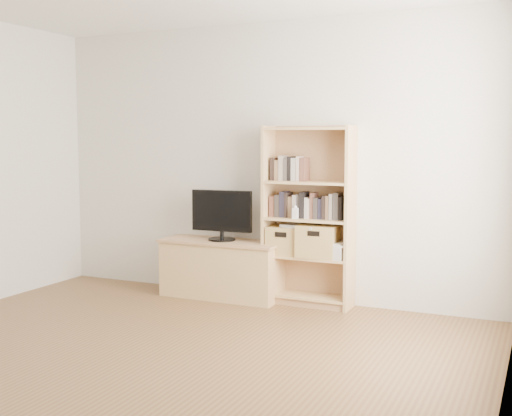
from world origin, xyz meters
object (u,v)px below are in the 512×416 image
Objects in this scene: tv_stand at (222,270)px; laptop at (302,226)px; bookshelf at (308,216)px; television at (222,216)px; basket_left at (286,240)px; baby_monitor at (295,213)px; basket_right at (318,241)px.

tv_stand is 3.41× the size of laptop.
television is (-0.85, -0.07, -0.03)m from bookshelf.
bookshelf is 4.84× the size of laptop.
tv_stand is 0.70× the size of bookshelf.
television reaches higher than basket_left.
basket_right is at bearing 23.47° from baby_monitor.
basket_left is at bearing -178.81° from bookshelf.
bookshelf is 16.66× the size of baby_monitor.
laptop is at bearing 4.54° from tv_stand.
basket_left is at bearing 177.31° from basket_right.
bookshelf is 0.85m from television.
basket_left reaches higher than tv_stand.
basket_left is 0.89× the size of basket_right.
laptop is at bearing -172.69° from bookshelf.
television is 1.80× the size of laptop.
bookshelf is 5.19× the size of basket_left.
bookshelf is 0.13m from baby_monitor.
bookshelf is at bearing 174.71° from basket_right.
television is 6.18× the size of baby_monitor.
tv_stand is 0.53m from television.
television is at bearing 0.00° from tv_stand.
baby_monitor is at bearing -135.00° from bookshelf.
laptop is at bearing 1.76° from television.
tv_stand is 0.92m from laptop.
laptop is at bearing 178.27° from basket_right.
baby_monitor is (0.76, -0.02, 0.06)m from television.
bookshelf is at bearing 4.69° from tv_stand.
television is at bearing -174.76° from bookshelf.
bookshelf reaches higher than basket_right.
baby_monitor is 0.15m from laptop.
tv_stand is 1.90× the size of television.
basket_right is (0.95, 0.07, 0.33)m from tv_stand.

